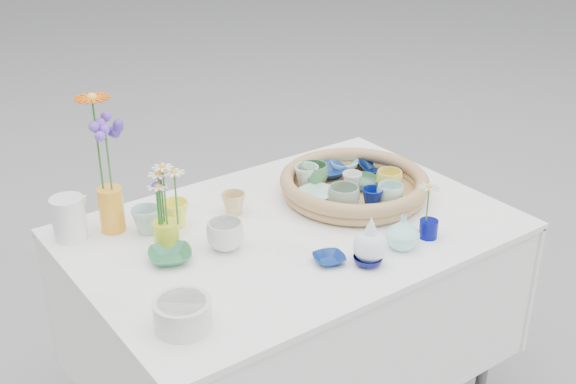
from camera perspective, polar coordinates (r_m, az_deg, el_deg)
wicker_tray at (r=2.30m, az=5.24°, el=0.55°), size 0.47×0.47×0.08m
tray_ceramic_0 at (r=2.40m, az=3.16°, el=1.61°), size 0.15×0.15×0.03m
tray_ceramic_1 at (r=2.43m, az=7.22°, el=1.86°), size 0.17×0.17×0.03m
tray_ceramic_2 at (r=2.31m, az=8.00°, el=0.91°), size 0.09×0.09×0.07m
tray_ceramic_3 at (r=2.32m, az=5.88°, el=0.72°), size 0.11×0.11×0.03m
tray_ceramic_4 at (r=2.17m, az=4.42°, el=-0.50°), size 0.13×0.13×0.08m
tray_ceramic_5 at (r=2.24m, az=2.33°, el=-0.21°), size 0.14×0.14×0.03m
tray_ceramic_6 at (r=2.31m, az=1.48°, el=1.24°), size 0.10×0.10×0.07m
tray_ceramic_7 at (r=2.30m, az=5.08°, el=0.85°), size 0.07×0.07×0.06m
tray_ceramic_8 at (r=2.45m, az=4.49°, el=2.15°), size 0.11×0.11×0.03m
tray_ceramic_9 at (r=2.20m, az=6.69°, el=-0.46°), size 0.08×0.08×0.06m
tray_ceramic_10 at (r=2.18m, az=3.74°, el=-1.18°), size 0.10×0.10×0.02m
tray_ceramic_11 at (r=2.22m, az=8.06°, el=-0.19°), size 0.10×0.10×0.07m
tray_ceramic_12 at (r=2.32m, az=2.04°, el=1.37°), size 0.11×0.11×0.07m
loose_ceramic_0 at (r=2.13m, az=-8.93°, el=-1.72°), size 0.10×0.10×0.08m
loose_ceramic_1 at (r=2.18m, az=-4.32°, el=-0.92°), size 0.08×0.08×0.07m
loose_ceramic_2 at (r=1.97m, az=-9.29°, el=-5.00°), size 0.15×0.15×0.03m
loose_ceramic_3 at (r=2.00m, az=-4.97°, el=-3.43°), size 0.12×0.12×0.08m
loose_ceramic_4 at (r=1.95m, az=3.27°, el=-5.31°), size 0.11×0.11×0.02m
loose_ceramic_5 at (r=2.11m, az=-11.11°, el=-2.21°), size 0.11×0.11×0.08m
loose_ceramic_6 at (r=1.94m, az=6.33°, el=-5.39°), size 0.09×0.09×0.03m
fluted_bowl at (r=1.71m, az=-8.32°, el=-9.52°), size 0.18×0.18×0.07m
bud_vase_paleblue at (r=1.93m, az=6.53°, el=-3.69°), size 0.11×0.11×0.14m
bud_vase_seafoam at (r=2.02m, az=9.06°, el=-3.12°), size 0.10×0.10×0.10m
bud_vase_cobalt at (r=2.09m, az=11.04°, el=-2.88°), size 0.06×0.06×0.05m
single_daisy at (r=2.05m, az=10.98°, el=-0.96°), size 0.07×0.07×0.13m
tall_vase_yellow at (r=2.13m, az=-13.77°, el=-1.35°), size 0.08×0.08×0.13m
gerbera at (r=2.06m, az=-14.80°, el=3.64°), size 0.13×0.13×0.29m
hydrangea at (r=2.06m, az=-14.01°, el=2.50°), size 0.09×0.09×0.26m
white_pitcher at (r=2.12m, az=-16.92°, el=-2.01°), size 0.16×0.14×0.13m
daisy_cup at (r=2.03m, az=-9.56°, el=-3.33°), size 0.09×0.09×0.08m
daisy_posy at (r=1.97m, az=-9.56°, el=-0.26°), size 0.09×0.09×0.17m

